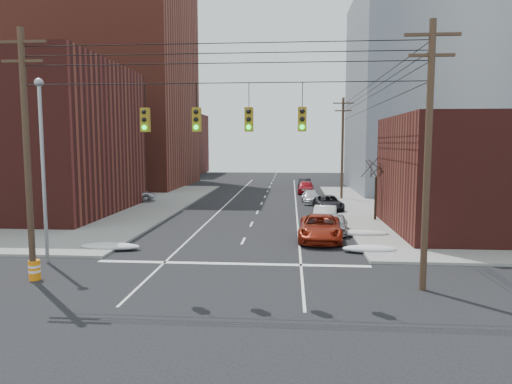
% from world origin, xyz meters
% --- Properties ---
extents(ground, '(160.00, 160.00, 0.00)m').
position_xyz_m(ground, '(0.00, 0.00, 0.00)').
color(ground, black).
rests_on(ground, ground).
extents(building_brick_tall, '(24.00, 20.00, 30.00)m').
position_xyz_m(building_brick_tall, '(-24.00, 48.00, 15.00)').
color(building_brick_tall, maroon).
rests_on(building_brick_tall, ground).
extents(building_brick_near, '(20.00, 16.00, 13.00)m').
position_xyz_m(building_brick_near, '(-22.00, 22.00, 6.50)').
color(building_brick_near, '#4F1B17').
rests_on(building_brick_near, ground).
extents(building_brick_far, '(22.00, 18.00, 12.00)m').
position_xyz_m(building_brick_far, '(-26.00, 74.00, 6.00)').
color(building_brick_far, '#4F1B17').
rests_on(building_brick_far, ground).
extents(building_office, '(22.00, 20.00, 25.00)m').
position_xyz_m(building_office, '(22.00, 44.00, 12.50)').
color(building_office, gray).
rests_on(building_office, ground).
extents(building_glass, '(20.00, 18.00, 22.00)m').
position_xyz_m(building_glass, '(24.00, 70.00, 11.00)').
color(building_glass, gray).
rests_on(building_glass, ground).
extents(utility_pole_left, '(2.20, 0.28, 11.00)m').
position_xyz_m(utility_pole_left, '(-8.50, 3.00, 5.78)').
color(utility_pole_left, '#473323').
rests_on(utility_pole_left, ground).
extents(utility_pole_right, '(2.20, 0.28, 11.00)m').
position_xyz_m(utility_pole_right, '(8.50, 3.00, 5.78)').
color(utility_pole_right, '#473323').
rests_on(utility_pole_right, ground).
extents(utility_pole_far, '(2.20, 0.28, 11.00)m').
position_xyz_m(utility_pole_far, '(8.50, 34.00, 5.78)').
color(utility_pole_far, '#473323').
rests_on(utility_pole_far, ground).
extents(traffic_signals, '(17.00, 0.42, 2.02)m').
position_xyz_m(traffic_signals, '(0.10, 2.97, 7.17)').
color(traffic_signals, black).
rests_on(traffic_signals, ground).
extents(street_light, '(0.44, 0.44, 9.32)m').
position_xyz_m(street_light, '(-9.50, 6.00, 5.54)').
color(street_light, gray).
rests_on(street_light, ground).
extents(bare_tree, '(2.09, 2.20, 4.93)m').
position_xyz_m(bare_tree, '(9.59, 20.00, 2.32)').
color(bare_tree, black).
rests_on(bare_tree, ground).
extents(snow_nw, '(3.50, 1.08, 0.42)m').
position_xyz_m(snow_nw, '(-7.40, 9.00, 0.21)').
color(snow_nw, silver).
rests_on(snow_nw, ground).
extents(snow_ne, '(3.00, 1.08, 0.42)m').
position_xyz_m(snow_ne, '(7.40, 9.50, 0.21)').
color(snow_ne, silver).
rests_on(snow_ne, ground).
extents(snow_east_far, '(4.00, 1.08, 0.42)m').
position_xyz_m(snow_east_far, '(7.40, 14.00, 0.21)').
color(snow_east_far, silver).
rests_on(snow_east_far, ground).
extents(red_pickup, '(2.98, 5.87, 1.59)m').
position_xyz_m(red_pickup, '(4.84, 12.64, 0.79)').
color(red_pickup, maroon).
rests_on(red_pickup, ground).
extents(parked_car_a, '(2.01, 4.03, 1.32)m').
position_xyz_m(parked_car_a, '(6.04, 14.90, 0.66)').
color(parked_car_a, '#A9AAAE').
rests_on(parked_car_a, ground).
extents(parked_car_b, '(2.16, 4.69, 1.49)m').
position_xyz_m(parked_car_b, '(5.48, 17.50, 0.74)').
color(parked_car_b, silver).
rests_on(parked_car_b, ground).
extents(parked_car_c, '(2.72, 5.14, 1.38)m').
position_xyz_m(parked_car_c, '(6.40, 25.56, 0.69)').
color(parked_car_c, black).
rests_on(parked_car_c, ground).
extents(parked_car_d, '(1.99, 4.37, 1.24)m').
position_xyz_m(parked_car_d, '(5.00, 30.53, 0.62)').
color(parked_car_d, silver).
rests_on(parked_car_d, ground).
extents(parked_car_e, '(2.18, 4.74, 1.58)m').
position_xyz_m(parked_car_e, '(4.80, 39.73, 0.79)').
color(parked_car_e, maroon).
rests_on(parked_car_e, ground).
extents(parked_car_f, '(1.88, 4.46, 1.43)m').
position_xyz_m(parked_car_f, '(4.80, 45.27, 0.72)').
color(parked_car_f, black).
rests_on(parked_car_f, ground).
extents(lot_car_a, '(4.17, 2.14, 1.31)m').
position_xyz_m(lot_car_a, '(-15.84, 19.42, 0.81)').
color(lot_car_a, silver).
rests_on(lot_car_a, sidewalk_nw).
extents(lot_car_b, '(5.74, 4.23, 1.45)m').
position_xyz_m(lot_car_b, '(-13.46, 29.24, 0.87)').
color(lot_car_b, silver).
rests_on(lot_car_b, sidewalk_nw).
extents(lot_car_c, '(5.58, 3.64, 1.50)m').
position_xyz_m(lot_car_c, '(-17.45, 22.19, 0.90)').
color(lot_car_c, black).
rests_on(lot_car_c, sidewalk_nw).
extents(lot_car_d, '(3.89, 2.35, 1.24)m').
position_xyz_m(lot_car_d, '(-16.95, 26.56, 0.77)').
color(lot_car_d, silver).
rests_on(lot_car_d, sidewalk_nw).
extents(construction_barrel, '(0.68, 0.68, 0.90)m').
position_xyz_m(construction_barrel, '(-8.50, 3.11, 0.46)').
color(construction_barrel, orange).
rests_on(construction_barrel, ground).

